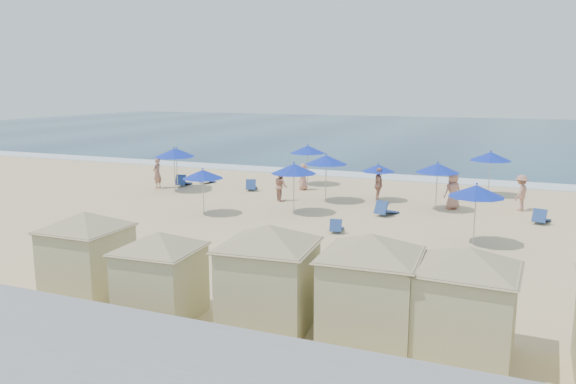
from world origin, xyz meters
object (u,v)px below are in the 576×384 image
(cabana_3, at_px, (370,274))
(umbrella_0, at_px, (174,153))
(beachgoer_1, at_px, (281,186))
(umbrella_3, at_px, (308,149))
(umbrella_1, at_px, (176,152))
(beachgoer_5, at_px, (453,191))
(umbrella_5, at_px, (294,169))
(beachgoer_0, at_px, (157,173))
(umbrella_6, at_px, (378,168))
(cabana_1, at_px, (160,264))
(cabana_4, at_px, (467,288))
(cabana_2, at_px, (269,263))
(umbrella_4, at_px, (326,160))
(trash_bin, at_px, (425,267))
(umbrella_7, at_px, (438,168))
(umbrella_9, at_px, (476,191))
(beachgoer_2, at_px, (379,185))
(beachgoer_4, at_px, (303,177))
(cabana_0, at_px, (86,243))
(umbrella_2, at_px, (203,174))
(umbrella_8, at_px, (491,156))
(beachgoer_3, at_px, (521,193))

(cabana_3, xyz_separation_m, umbrella_0, (-15.52, 14.94, 0.57))
(beachgoer_1, bearing_deg, umbrella_3, -41.47)
(umbrella_1, bearing_deg, beachgoer_5, 1.16)
(umbrella_3, distance_m, umbrella_5, 8.17)
(beachgoer_0, bearing_deg, umbrella_6, 90.19)
(cabana_1, height_order, umbrella_3, cabana_1)
(umbrella_3, relative_size, beachgoer_1, 1.57)
(cabana_4, bearing_deg, cabana_2, -177.56)
(umbrella_1, bearing_deg, umbrella_6, 4.53)
(beachgoer_1, bearing_deg, umbrella_4, -118.99)
(trash_bin, distance_m, beachgoer_5, 11.25)
(umbrella_5, relative_size, umbrella_7, 1.03)
(umbrella_1, distance_m, umbrella_9, 18.51)
(beachgoer_2, xyz_separation_m, beachgoer_5, (3.79, -0.11, -0.01))
(beachgoer_5, bearing_deg, umbrella_1, -42.36)
(cabana_3, height_order, beachgoer_1, cabana_3)
(umbrella_5, distance_m, beachgoer_4, 6.43)
(umbrella_4, height_order, beachgoer_5, umbrella_4)
(cabana_1, bearing_deg, cabana_0, 169.31)
(umbrella_2, bearing_deg, beachgoer_5, 27.70)
(umbrella_0, distance_m, umbrella_7, 14.91)
(beachgoer_2, bearing_deg, umbrella_6, 0.24)
(cabana_4, bearing_deg, beachgoer_4, 120.94)
(umbrella_8, height_order, beachgoer_4, umbrella_8)
(cabana_4, height_order, umbrella_7, cabana_4)
(umbrella_8, bearing_deg, beachgoer_3, -63.56)
(umbrella_3, bearing_deg, umbrella_9, -43.72)
(cabana_0, distance_m, beachgoer_0, 17.80)
(umbrella_0, relative_size, umbrella_5, 1.03)
(umbrella_1, relative_size, beachgoer_4, 1.59)
(cabana_2, height_order, umbrella_9, cabana_2)
(umbrella_0, xyz_separation_m, umbrella_5, (8.64, -2.76, -0.07))
(cabana_2, bearing_deg, beachgoer_0, 133.03)
(umbrella_9, relative_size, beachgoer_0, 1.31)
(umbrella_3, bearing_deg, beachgoer_5, -23.22)
(cabana_0, bearing_deg, beachgoer_2, 74.04)
(cabana_1, height_order, umbrella_0, umbrella_0)
(cabana_2, height_order, cabana_4, cabana_2)
(umbrella_2, height_order, beachgoer_1, umbrella_2)
(cabana_3, height_order, umbrella_2, cabana_3)
(umbrella_5, distance_m, umbrella_9, 8.84)
(trash_bin, relative_size, cabana_4, 0.20)
(cabana_3, bearing_deg, beachgoer_4, 115.54)
(umbrella_1, bearing_deg, trash_bin, -33.59)
(umbrella_7, bearing_deg, beachgoer_3, 21.70)
(beachgoer_2, relative_size, beachgoer_5, 1.01)
(beachgoer_3, distance_m, beachgoer_5, 3.29)
(trash_bin, xyz_separation_m, umbrella_0, (-16.06, 10.10, 1.80))
(umbrella_0, relative_size, beachgoer_0, 1.39)
(trash_bin, distance_m, umbrella_3, 18.09)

